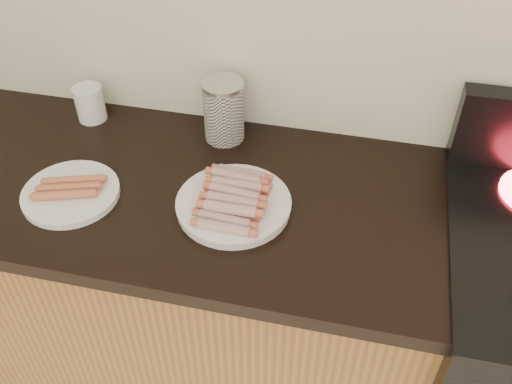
% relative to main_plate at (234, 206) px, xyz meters
% --- Properties ---
extents(cabinet_base, '(2.20, 0.59, 0.86)m').
position_rel_main_plate_xyz_m(cabinet_base, '(-0.61, 0.04, -0.48)').
color(cabinet_base, brown).
rests_on(cabinet_base, floor).
extents(counter_slab, '(2.20, 0.62, 0.04)m').
position_rel_main_plate_xyz_m(counter_slab, '(-0.61, 0.04, -0.03)').
color(counter_slab, black).
rests_on(counter_slab, cabinet_base).
extents(main_plate, '(0.35, 0.35, 0.02)m').
position_rel_main_plate_xyz_m(main_plate, '(0.00, 0.00, 0.00)').
color(main_plate, white).
rests_on(main_plate, counter_slab).
extents(side_plate, '(0.26, 0.26, 0.02)m').
position_rel_main_plate_xyz_m(side_plate, '(-0.40, -0.04, -0.00)').
color(side_plate, silver).
rests_on(side_plate, counter_slab).
extents(hotdog_pile, '(0.12, 0.23, 0.05)m').
position_rel_main_plate_xyz_m(hotdog_pile, '(0.00, 0.00, 0.03)').
color(hotdog_pile, '#9D332E').
rests_on(hotdog_pile, main_plate).
extents(plain_sausages, '(0.14, 0.12, 0.02)m').
position_rel_main_plate_xyz_m(plain_sausages, '(-0.40, -0.04, 0.02)').
color(plain_sausages, '#B86D47').
rests_on(plain_sausages, side_plate).
extents(canister, '(0.11, 0.11, 0.17)m').
position_rel_main_plate_xyz_m(canister, '(-0.09, 0.27, 0.08)').
color(canister, silver).
rests_on(canister, counter_slab).
extents(mug, '(0.08, 0.08, 0.10)m').
position_rel_main_plate_xyz_m(mug, '(-0.48, 0.27, 0.04)').
color(mug, white).
rests_on(mug, counter_slab).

